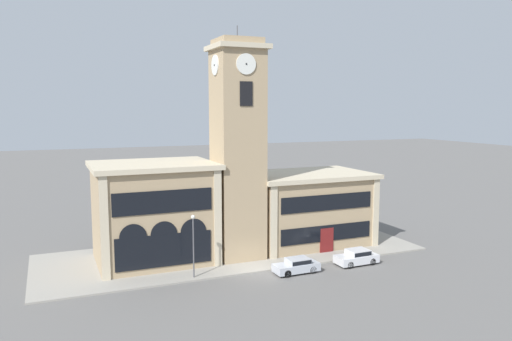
# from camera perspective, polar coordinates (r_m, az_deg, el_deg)

# --- Properties ---
(ground_plane) EXTENTS (300.00, 300.00, 0.00)m
(ground_plane) POSITION_cam_1_polar(r_m,az_deg,el_deg) (45.47, 0.28, -11.62)
(ground_plane) COLOR #605E5B
(sidewalk_kerb) EXTENTS (37.98, 13.32, 0.15)m
(sidewalk_kerb) POSITION_cam_1_polar(r_m,az_deg,el_deg) (51.34, -2.69, -9.32)
(sidewalk_kerb) COLOR gray
(sidewalk_kerb) RESTS_ON ground_plane
(clock_tower) EXTENTS (5.03, 5.03, 22.26)m
(clock_tower) POSITION_cam_1_polar(r_m,az_deg,el_deg) (47.90, -2.10, 2.29)
(clock_tower) COLOR tan
(clock_tower) RESTS_ON ground_plane
(town_hall_left_wing) EXTENTS (11.37, 9.12, 9.53)m
(town_hall_left_wing) POSITION_cam_1_polar(r_m,az_deg,el_deg) (48.53, -11.59, -4.69)
(town_hall_left_wing) COLOR tan
(town_hall_left_wing) RESTS_ON ground_plane
(town_hall_right_wing) EXTENTS (13.23, 9.12, 7.73)m
(town_hall_right_wing) POSITION_cam_1_polar(r_m,az_deg,el_deg) (54.32, 5.83, -4.28)
(town_hall_right_wing) COLOR tan
(town_hall_right_wing) RESTS_ON ground_plane
(parked_car_near) EXTENTS (4.14, 1.80, 1.34)m
(parked_car_near) POSITION_cam_1_polar(r_m,az_deg,el_deg) (45.40, 4.68, -10.74)
(parked_car_near) COLOR #B2B7C1
(parked_car_near) RESTS_ON ground_plane
(parked_car_mid) EXTENTS (4.08, 1.92, 1.42)m
(parked_car_mid) POSITION_cam_1_polar(r_m,az_deg,el_deg) (48.54, 11.45, -9.62)
(parked_car_mid) COLOR silver
(parked_car_mid) RESTS_ON ground_plane
(street_lamp) EXTENTS (0.36, 0.36, 5.48)m
(street_lamp) POSITION_cam_1_polar(r_m,az_deg,el_deg) (43.18, -7.18, -7.47)
(street_lamp) COLOR #4C4C51
(street_lamp) RESTS_ON sidewalk_kerb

